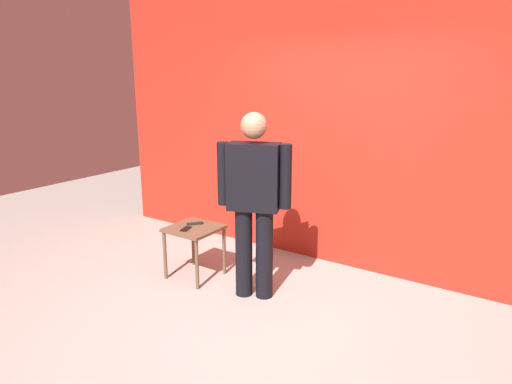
% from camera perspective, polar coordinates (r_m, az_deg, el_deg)
% --- Properties ---
extents(ground_plane, '(12.00, 12.00, 0.00)m').
position_cam_1_polar(ground_plane, '(4.09, -0.29, -15.85)').
color(ground_plane, '#9E9991').
extents(back_wall_red, '(6.12, 0.12, 3.23)m').
position_cam_1_polar(back_wall_red, '(4.98, 10.43, 9.10)').
color(back_wall_red, '#B22619').
rests_on(back_wall_red, ground_plane).
extents(standing_person, '(0.68, 0.39, 1.74)m').
position_cam_1_polar(standing_person, '(4.18, -0.25, -0.63)').
color(standing_person, black).
rests_on(standing_person, ground_plane).
extents(side_table, '(0.49, 0.49, 0.54)m').
position_cam_1_polar(side_table, '(4.79, -7.66, -5.31)').
color(side_table, brown).
rests_on(side_table, ground_plane).
extents(cell_phone, '(0.11, 0.16, 0.01)m').
position_cam_1_polar(cell_phone, '(4.70, -8.68, -4.54)').
color(cell_phone, black).
rests_on(cell_phone, side_table).
extents(tv_remote, '(0.14, 0.16, 0.02)m').
position_cam_1_polar(tv_remote, '(4.83, -7.58, -3.89)').
color(tv_remote, black).
rests_on(tv_remote, side_table).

